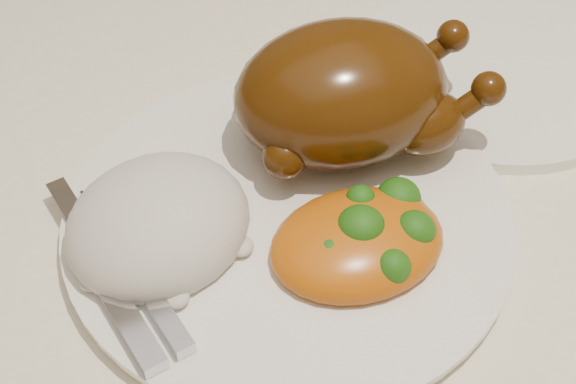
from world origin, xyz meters
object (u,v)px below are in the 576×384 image
side_plate (493,70)px  roast_chicken (348,93)px  dinner_plate (288,218)px  dining_table (198,293)px

side_plate → roast_chicken: (-0.16, -0.02, 0.05)m
roast_chicken → dinner_plate: bearing=-135.7°
dining_table → side_plate: side_plate is taller
roast_chicken → dining_table: bearing=-169.4°
roast_chicken → side_plate: bearing=21.6°
side_plate → roast_chicken: 0.17m
dinner_plate → side_plate: bearing=15.8°
dining_table → roast_chicken: bearing=-2.8°
dinner_plate → roast_chicken: size_ratio=1.51×
dining_table → dinner_plate: dinner_plate is taller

